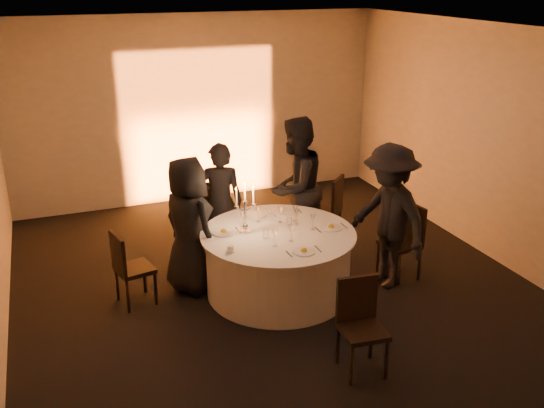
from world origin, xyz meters
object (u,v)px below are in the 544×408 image
object	(u,v)px
chair_right	(405,237)
guest_back_right	(295,187)
chair_front	(360,320)
chair_back_left	(214,207)
chair_back_right	(330,206)
guest_back_left	(220,203)
coffee_cup	(231,249)
candelabra	(245,215)
guest_right	(389,217)
banquet_table	(278,263)
guest_left	(189,226)
chair_left	(128,265)

from	to	relation	value
chair_right	guest_back_right	xyz separation A→B (m)	(-0.99, 1.12, 0.40)
chair_right	chair_front	world-z (taller)	chair_right
chair_back_left	chair_back_right	xyz separation A→B (m)	(1.50, -0.59, 0.02)
chair_back_left	chair_right	distance (m)	2.66
chair_back_left	chair_back_right	world-z (taller)	chair_back_right
chair_back_right	guest_back_right	size ratio (longest dim) A/B	0.52
guest_back_left	coffee_cup	bearing A→B (deg)	96.33
guest_back_left	candelabra	world-z (taller)	guest_back_left
guest_right	coffee_cup	distance (m)	1.96
guest_right	candelabra	world-z (taller)	guest_right
banquet_table	guest_left	size ratio (longest dim) A/B	1.09
guest_left	guest_back_right	xyz separation A→B (m)	(1.55, 0.49, 0.11)
chair_front	guest_left	bearing A→B (deg)	124.08
chair_left	guest_back_right	xyz separation A→B (m)	(2.29, 0.59, 0.44)
chair_right	guest_right	distance (m)	0.47
chair_back_right	guest_back_left	bearing A→B (deg)	-46.35
banquet_table	coffee_cup	bearing A→B (deg)	-157.16
banquet_table	guest_back_right	world-z (taller)	guest_back_right
banquet_table	guest_back_left	distance (m)	1.23
chair_back_left	chair_front	distance (m)	3.33
guest_back_left	chair_right	bearing A→B (deg)	165.29
chair_left	chair_right	size ratio (longest dim) A/B	0.94
chair_left	chair_front	world-z (taller)	chair_front
guest_back_left	chair_back_left	bearing A→B (deg)	-77.53
chair_right	coffee_cup	xyz separation A→B (m)	(-2.26, -0.09, 0.27)
chair_right	candelabra	size ratio (longest dim) A/B	1.54
chair_right	guest_back_left	xyz separation A→B (m)	(-1.97, 1.29, 0.27)
chair_left	chair_front	xyz separation A→B (m)	(1.86, -1.98, 0.02)
coffee_cup	guest_back_left	bearing A→B (deg)	77.90
chair_back_right	guest_back_left	size ratio (longest dim) A/B	0.61
coffee_cup	candelabra	xyz separation A→B (m)	(0.31, 0.43, 0.18)
guest_right	chair_right	bearing A→B (deg)	92.88
candelabra	chair_front	bearing A→B (deg)	-73.70
banquet_table	candelabra	distance (m)	0.71
chair_front	guest_back_left	xyz separation A→B (m)	(-0.54, 2.74, 0.28)
chair_left	candelabra	distance (m)	1.43
chair_left	chair_back_left	world-z (taller)	chair_back_left
chair_back_left	coffee_cup	bearing A→B (deg)	89.29
chair_front	candelabra	world-z (taller)	candelabra
chair_right	guest_left	size ratio (longest dim) A/B	0.57
coffee_cup	guest_back_right	bearing A→B (deg)	43.66
banquet_table	candelabra	bearing A→B (deg)	155.86
chair_back_right	coffee_cup	xyz separation A→B (m)	(-1.85, -1.34, 0.26)
guest_right	candelabra	size ratio (longest dim) A/B	2.87
chair_front	guest_back_left	distance (m)	2.80
candelabra	chair_left	bearing A→B (deg)	172.05
chair_back_left	coffee_cup	distance (m)	1.99
guest_left	guest_back_right	distance (m)	1.63
guest_back_right	guest_right	distance (m)	1.39
banquet_table	chair_back_right	distance (m)	1.61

